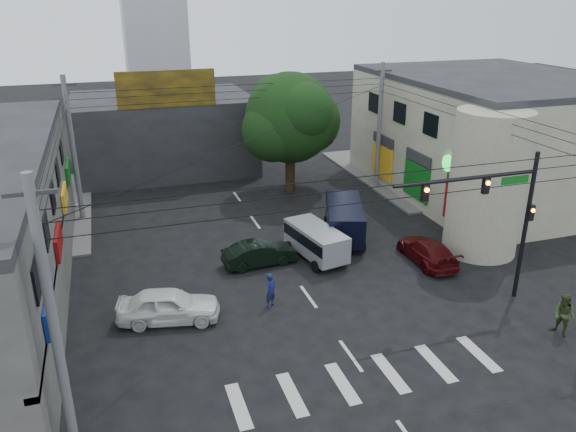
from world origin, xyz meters
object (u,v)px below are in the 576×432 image
utility_pole_far_left (73,150)px  utility_pole_near_left (53,321)px  maroon_sedan (427,251)px  dark_sedan (260,254)px  navy_van (344,221)px  street_tree (290,118)px  white_compact (169,305)px  utility_pole_far_right (379,127)px  traffic_officer (271,290)px  traffic_gantry (498,206)px  pedestrian_olive (564,315)px  silver_minivan (316,243)px

utility_pole_far_left → utility_pole_near_left: bearing=-90.0°
maroon_sedan → dark_sedan: bearing=-14.0°
dark_sedan → navy_van: (5.74, 1.93, 0.41)m
street_tree → utility_pole_far_left: bearing=-176.1°
utility_pole_far_left → white_compact: utility_pole_far_left is taller
utility_pole_far_left → utility_pole_far_right: (21.00, 0.00, 0.00)m
navy_van → utility_pole_near_left: bearing=149.6°
navy_van → traffic_officer: 8.97m
traffic_gantry → maroon_sedan: bearing=94.9°
utility_pole_far_left → utility_pole_far_right: same height
traffic_gantry → navy_van: size_ratio=1.27×
maroon_sedan → navy_van: (-3.01, 4.41, 0.41)m
utility_pole_far_left → dark_sedan: size_ratio=2.27×
white_compact → pedestrian_olive: (15.83, -6.30, 0.18)m
utility_pole_near_left → silver_minivan: (12.34, 10.40, -3.70)m
navy_van → dark_sedan: bearing=128.1°
street_tree → utility_pole_far_right: (6.50, -1.00, -0.87)m
utility_pole_far_left → silver_minivan: size_ratio=2.06×
traffic_officer → pedestrian_olive: (11.17, -6.07, 0.10)m
maroon_sedan → utility_pole_far_left: bearing=-32.9°
silver_minivan → navy_van: size_ratio=0.78×
dark_sedan → maroon_sedan: (8.75, -2.48, -0.00)m
maroon_sedan → pedestrian_olive: (1.77, -7.97, 0.30)m
utility_pole_far_left → utility_pole_far_right: bearing=0.0°
utility_pole_far_left → maroon_sedan: size_ratio=2.02×
white_compact → utility_pole_far_right: bearing=-38.7°
utility_pole_near_left → pedestrian_olive: 20.03m
navy_van → silver_minivan: bearing=148.9°
utility_pole_near_left → pedestrian_olive: bearing=0.4°
dark_sedan → silver_minivan: (3.16, -0.19, 0.25)m
traffic_gantry → utility_pole_far_left: utility_pole_far_left is taller
traffic_officer → white_compact: bearing=138.4°
street_tree → dark_sedan: 13.06m
traffic_gantry → navy_van: 10.35m
white_compact → dark_sedan: bearing=-40.2°
utility_pole_near_left → maroon_sedan: utility_pole_near_left is taller
utility_pole_far_left → dark_sedan: 14.08m
utility_pole_far_right → utility_pole_far_left: bearing=180.0°
pedestrian_olive → utility_pole_far_right: bearing=158.4°
traffic_officer → maroon_sedan: bearing=-27.4°
navy_van → traffic_officer: (-6.39, -6.30, -0.21)m
street_tree → traffic_gantry: (3.82, -18.00, -0.64)m
utility_pole_far_left → navy_van: size_ratio=1.62×
traffic_gantry → white_compact: traffic_gantry is taller
utility_pole_near_left → white_compact: bearing=59.0°
traffic_gantry → utility_pole_far_left: bearing=137.1°
silver_minivan → traffic_officer: bearing=126.9°
street_tree → utility_pole_far_left: (-14.50, -1.00, -0.87)m
maroon_sedan → silver_minivan: silver_minivan is taller
utility_pole_far_left → traffic_gantry: bearing=-42.9°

